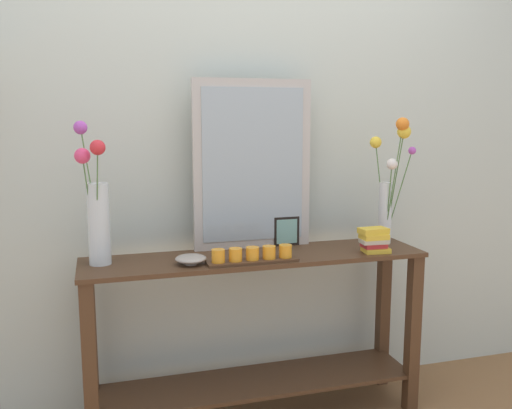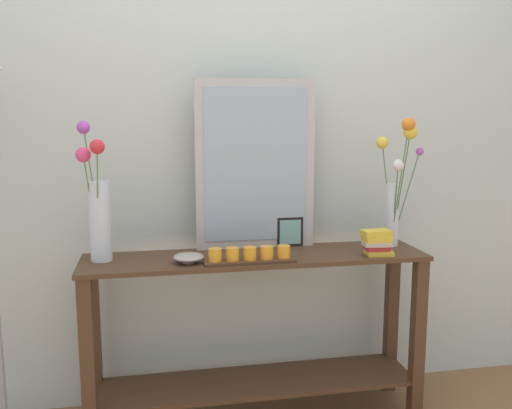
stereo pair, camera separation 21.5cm
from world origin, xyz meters
name	(u,v)px [view 1 (the left image)]	position (x,y,z in m)	size (l,w,h in m)	color
wall_back	(239,126)	(0.00, 0.30, 1.35)	(6.40, 0.08, 2.70)	beige
console_table	(256,322)	(0.00, 0.00, 0.47)	(1.53, 0.36, 0.78)	#472D1C
mirror_leaning	(253,165)	(0.03, 0.15, 1.17)	(0.56, 0.03, 0.78)	#B7B2AD
tall_vase_left	(97,210)	(-0.68, 0.03, 1.01)	(0.13, 0.18, 0.60)	silver
vase_right	(389,184)	(0.67, 0.03, 1.07)	(0.20, 0.17, 0.61)	silver
candle_tray	(252,256)	(-0.05, -0.11, 0.81)	(0.39, 0.09, 0.07)	#472D1C
picture_frame_small	(286,231)	(0.19, 0.14, 0.85)	(0.13, 0.01, 0.14)	black
decorative_bowl	(191,259)	(-0.31, -0.07, 0.80)	(0.13, 0.13, 0.04)	#9E9389
book_stack	(374,240)	(0.53, -0.10, 0.84)	(0.14, 0.10, 0.11)	gold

